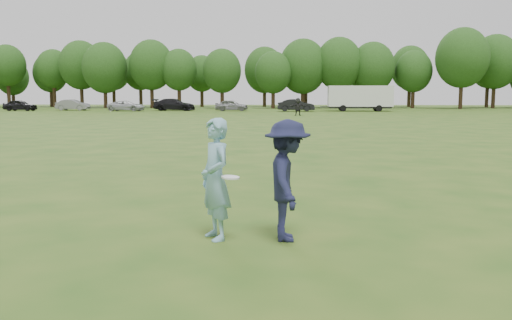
# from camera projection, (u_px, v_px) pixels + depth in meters

# --- Properties ---
(ground) EXTENTS (200.00, 200.00, 0.00)m
(ground) POSITION_uv_depth(u_px,v_px,m) (195.00, 228.00, 8.99)
(ground) COLOR #274E16
(ground) RESTS_ON ground
(thrower) EXTENTS (0.73, 0.81, 1.85)m
(thrower) POSITION_uv_depth(u_px,v_px,m) (215.00, 179.00, 8.20)
(thrower) COLOR #7EB1C3
(thrower) RESTS_ON ground
(defender) EXTENTS (0.76, 1.23, 1.84)m
(defender) POSITION_uv_depth(u_px,v_px,m) (287.00, 180.00, 8.14)
(defender) COLOR #1B1D3B
(defender) RESTS_ON ground
(player_far_d) EXTENTS (1.71, 0.72, 1.79)m
(player_far_d) POSITION_uv_depth(u_px,v_px,m) (298.00, 107.00, 54.59)
(player_far_d) COLOR black
(player_far_d) RESTS_ON ground
(car_a) EXTENTS (4.25, 1.84, 1.43)m
(car_a) POSITION_uv_depth(u_px,v_px,m) (20.00, 105.00, 69.85)
(car_a) COLOR black
(car_a) RESTS_ON ground
(car_b) EXTENTS (4.42, 1.68, 1.44)m
(car_b) POSITION_uv_depth(u_px,v_px,m) (73.00, 105.00, 71.59)
(car_b) COLOR slate
(car_b) RESTS_ON ground
(car_c) EXTENTS (4.84, 2.50, 1.30)m
(car_c) POSITION_uv_depth(u_px,v_px,m) (127.00, 106.00, 68.86)
(car_c) COLOR #BCBCC1
(car_c) RESTS_ON ground
(car_d) EXTENTS (5.51, 2.46, 1.57)m
(car_d) POSITION_uv_depth(u_px,v_px,m) (174.00, 105.00, 70.30)
(car_d) COLOR black
(car_d) RESTS_ON ground
(car_e) EXTENTS (4.24, 1.76, 1.44)m
(car_e) POSITION_uv_depth(u_px,v_px,m) (232.00, 105.00, 69.35)
(car_e) COLOR gray
(car_e) RESTS_ON ground
(car_f) EXTENTS (4.68, 1.79, 1.52)m
(car_f) POSITION_uv_depth(u_px,v_px,m) (296.00, 105.00, 67.45)
(car_f) COLOR black
(car_f) RESTS_ON ground
(disc_in_play) EXTENTS (0.28, 0.28, 0.05)m
(disc_in_play) POSITION_uv_depth(u_px,v_px,m) (230.00, 177.00, 7.95)
(disc_in_play) COLOR white
(disc_in_play) RESTS_ON ground
(cargo_trailer) EXTENTS (9.00, 2.75, 3.20)m
(cargo_trailer) POSITION_uv_depth(u_px,v_px,m) (360.00, 97.00, 68.19)
(cargo_trailer) COLOR white
(cargo_trailer) RESTS_ON ground
(treeline) EXTENTS (130.35, 18.39, 11.74)m
(treeline) POSITION_uv_depth(u_px,v_px,m) (303.00, 67.00, 84.15)
(treeline) COLOR #332114
(treeline) RESTS_ON ground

